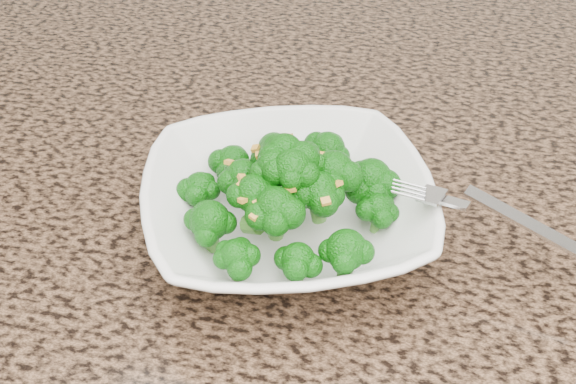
# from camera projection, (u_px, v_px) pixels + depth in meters

# --- Properties ---
(granite_counter) EXTENTS (1.64, 1.04, 0.03)m
(granite_counter) POSITION_uv_depth(u_px,v_px,m) (332.00, 176.00, 0.75)
(granite_counter) COLOR brown
(granite_counter) RESTS_ON cabinet
(bowl) EXTENTS (0.32, 0.32, 0.06)m
(bowl) POSITION_uv_depth(u_px,v_px,m) (288.00, 209.00, 0.63)
(bowl) COLOR white
(bowl) RESTS_ON granite_counter
(broccoli_pile) EXTENTS (0.22, 0.22, 0.06)m
(broccoli_pile) POSITION_uv_depth(u_px,v_px,m) (288.00, 150.00, 0.59)
(broccoli_pile) COLOR #0E630B
(broccoli_pile) RESTS_ON bowl
(garlic_topping) EXTENTS (0.13, 0.13, 0.01)m
(garlic_topping) POSITION_uv_depth(u_px,v_px,m) (288.00, 114.00, 0.57)
(garlic_topping) COLOR gold
(garlic_topping) RESTS_ON broccoli_pile
(fork) EXTENTS (0.19, 0.09, 0.01)m
(fork) POSITION_uv_depth(u_px,v_px,m) (460.00, 204.00, 0.58)
(fork) COLOR silver
(fork) RESTS_ON bowl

